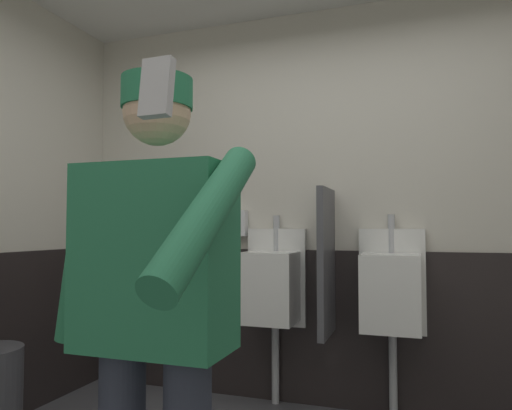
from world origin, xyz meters
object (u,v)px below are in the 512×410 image
(cell_phone, at_px, (157,88))
(soap_dispenser, at_px, (240,223))
(urinal_middle, at_px, (391,291))
(urinal_left, at_px, (271,286))
(person, at_px, (154,299))

(cell_phone, distance_m, soap_dispenser, 2.45)
(urinal_middle, bearing_deg, soap_dispenser, 173.31)
(urinal_left, distance_m, cell_phone, 2.35)
(urinal_middle, distance_m, soap_dispenser, 1.10)
(cell_phone, bearing_deg, soap_dispenser, 109.74)
(soap_dispenser, bearing_deg, cell_phone, -72.52)
(urinal_middle, relative_size, soap_dispenser, 6.89)
(urinal_left, height_order, person, person)
(person, height_order, soap_dispenser, person)
(cell_phone, height_order, soap_dispenser, cell_phone)
(urinal_left, height_order, cell_phone, cell_phone)
(soap_dispenser, bearing_deg, urinal_left, -24.00)
(urinal_left, distance_m, soap_dispenser, 0.51)
(urinal_left, bearing_deg, soap_dispenser, 156.00)
(person, xyz_separation_m, soap_dispenser, (-0.43, 1.83, 0.25))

